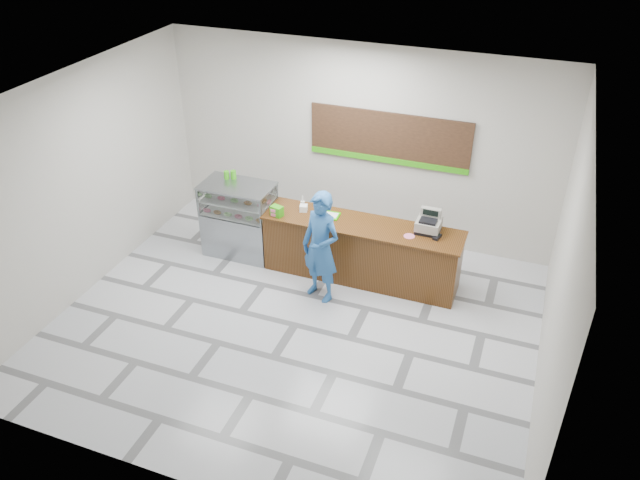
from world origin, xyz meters
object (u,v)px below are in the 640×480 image
at_px(sales_counter, 361,251).
at_px(customer, 321,247).
at_px(display_case, 239,219).
at_px(serving_tray, 329,215).
at_px(cash_register, 429,224).

relative_size(sales_counter, customer, 1.77).
distance_m(sales_counter, customer, 0.94).
xyz_separation_m(display_case, serving_tray, (1.62, 0.07, 0.36)).
distance_m(display_case, serving_tray, 1.67).
xyz_separation_m(serving_tray, customer, (0.16, -0.79, -0.12)).
relative_size(sales_counter, cash_register, 8.27).
xyz_separation_m(cash_register, serving_tray, (-1.62, -0.10, -0.12)).
bearing_deg(display_case, serving_tray, 2.40).
distance_m(display_case, cash_register, 3.29).
bearing_deg(serving_tray, display_case, 179.26).
relative_size(display_case, serving_tray, 3.63).
height_order(sales_counter, display_case, display_case).
xyz_separation_m(display_case, customer, (1.78, -0.72, 0.25)).
distance_m(display_case, customer, 1.94).
bearing_deg(cash_register, customer, -148.18).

